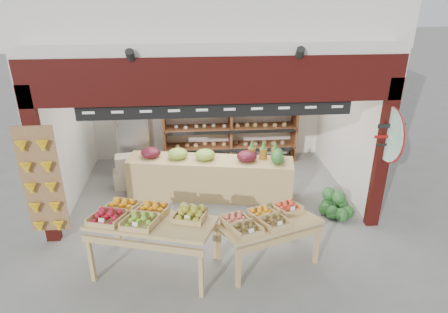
% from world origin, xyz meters
% --- Properties ---
extents(ground, '(60.00, 60.00, 0.00)m').
position_xyz_m(ground, '(0.00, 0.00, 0.00)').
color(ground, slate).
rests_on(ground, ground).
extents(banana_board, '(0.60, 0.15, 1.80)m').
position_xyz_m(banana_board, '(-2.73, -1.17, 1.12)').
color(banana_board, olive).
rests_on(banana_board, ground).
extents(gift_sign, '(0.04, 0.93, 0.92)m').
position_xyz_m(gift_sign, '(2.75, -1.15, 1.75)').
color(gift_sign, silver).
rests_on(gift_sign, ground).
extents(back_shelving, '(3.13, 0.51, 1.92)m').
position_xyz_m(back_shelving, '(0.52, 1.94, 1.18)').
color(back_shelving, brown).
rests_on(back_shelving, ground).
extents(refrigerator, '(0.72, 0.72, 1.77)m').
position_xyz_m(refrigerator, '(-1.62, 1.42, 0.88)').
color(refrigerator, '#B8BABF').
rests_on(refrigerator, ground).
extents(cardboard_stack, '(1.05, 0.77, 0.72)m').
position_xyz_m(cardboard_stack, '(-1.56, 0.78, 0.26)').
color(cardboard_stack, silver).
rests_on(cardboard_stack, ground).
extents(mid_counter, '(3.28, 1.18, 1.03)m').
position_xyz_m(mid_counter, '(-0.07, 0.20, 0.44)').
color(mid_counter, tan).
rests_on(mid_counter, ground).
extents(display_table_left, '(1.93, 1.40, 1.09)m').
position_xyz_m(display_table_left, '(-1.08, -1.89, 0.85)').
color(display_table_left, tan).
rests_on(display_table_left, ground).
extents(display_table_right, '(1.62, 1.23, 0.94)m').
position_xyz_m(display_table_right, '(0.65, -1.90, 0.72)').
color(display_table_right, tan).
rests_on(display_table_right, ground).
extents(watermelon_pile, '(0.61, 0.63, 0.48)m').
position_xyz_m(watermelon_pile, '(2.21, -0.70, 0.18)').
color(watermelon_pile, '#17451B').
rests_on(watermelon_pile, ground).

